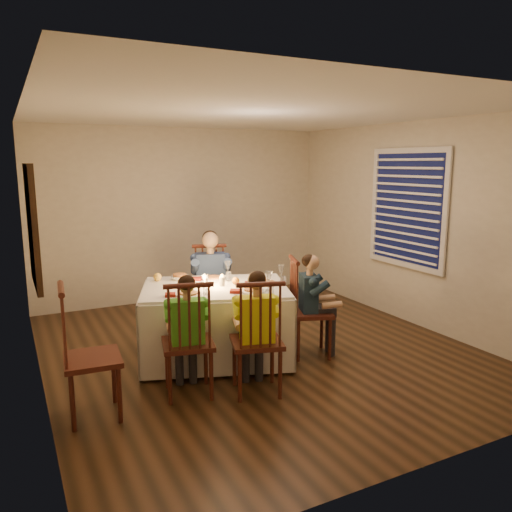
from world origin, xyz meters
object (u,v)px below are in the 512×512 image
adult (212,333)px  child_yellow (257,392)px  chair_near_right (257,392)px  child_teal (310,354)px  chair_end (310,354)px  serving_bowl (180,278)px  chair_adult (212,333)px  dining_table (215,307)px  chair_near_left (189,394)px  child_green (189,394)px  chair_extra (96,416)px

adult → child_yellow: 1.71m
chair_near_right → child_teal: (0.94, 0.55, 0.00)m
chair_end → serving_bowl: serving_bowl is taller
chair_adult → child_yellow: (-0.24, -1.69, 0.00)m
dining_table → chair_end: 1.18m
chair_near_left → chair_near_right: (0.57, -0.24, 0.00)m
chair_near_right → serving_bowl: bearing=-62.5°
dining_table → child_yellow: size_ratio=1.58×
child_green → child_yellow: size_ratio=0.98×
chair_near_right → chair_end: (0.94, 0.55, 0.00)m
chair_near_left → child_green: child_green is taller
child_yellow → child_teal: (0.94, 0.55, 0.00)m
chair_near_right → child_teal: size_ratio=0.97×
adult → serving_bowl: bearing=-128.8°
dining_table → serving_bowl: (-0.24, 0.45, 0.25)m
chair_adult → adult: size_ratio=0.85×
chair_near_left → child_green: 0.00m
chair_adult → chair_end: same height
chair_near_left → serving_bowl: 1.43m
child_yellow → chair_near_right: bearing=-0.0°
serving_bowl → child_green: bearing=-105.3°
chair_end → child_green: child_green is taller
chair_adult → child_yellow: size_ratio=0.95×
chair_near_left → child_teal: 1.54m
chair_adult → chair_near_left: bearing=-101.2°
dining_table → child_teal: 1.18m
adult → chair_adult: bearing=-72.2°
serving_bowl → chair_end: bearing=-34.1°
serving_bowl → child_teal: bearing=-34.1°
dining_table → serving_bowl: bearing=137.5°
chair_extra → child_teal: bearing=-77.1°
serving_bowl → child_yellow: bearing=-79.2°
chair_end → chair_adult: bearing=52.1°
chair_adult → chair_near_left: size_ratio=1.00×
chair_extra → adult: bearing=-43.2°
chair_near_left → child_yellow: 0.62m
chair_extra → adult: 2.21m
child_yellow → serving_bowl: (-0.26, 1.37, 0.82)m
adult → child_green: 1.66m
chair_extra → chair_near_left: bearing=-83.1°
chair_extra → serving_bowl: bearing=-39.9°
chair_near_right → child_yellow: bearing=-0.0°
adult → child_teal: bearing=-40.5°
chair_near_left → chair_near_right: bearing=170.1°
chair_adult → chair_extra: (-1.64, -1.49, 0.00)m
chair_extra → adult: adult is taller
chair_extra → chair_near_right: bearing=-93.9°
dining_table → chair_adult: size_ratio=1.66×
chair_near_right → serving_bowl: serving_bowl is taller
chair_adult → chair_extra: 2.21m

